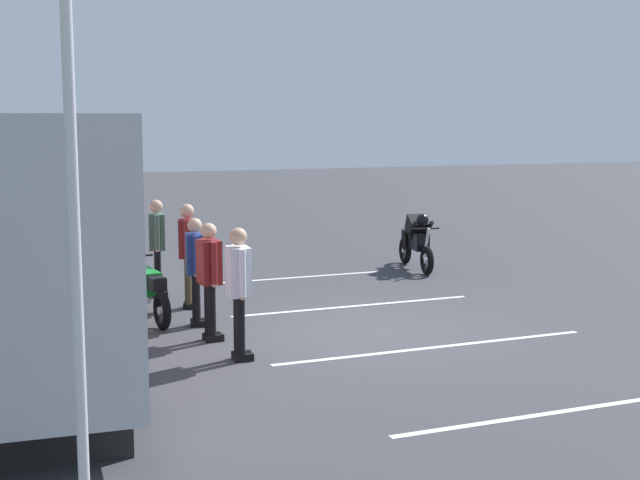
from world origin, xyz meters
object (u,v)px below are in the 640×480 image
(spectator_left, at_px, (209,271))
(flagpole, at_px, (72,181))
(tour_bus, at_px, (7,227))
(stunt_motorcycle, at_px, (416,241))
(spectator_centre, at_px, (196,262))
(spectator_far_right, at_px, (157,239))
(parked_motorcycle_silver, at_px, (148,291))
(spectator_right, at_px, (188,246))
(spectator_far_left, at_px, (239,282))

(spectator_left, bearing_deg, flagpole, 158.57)
(tour_bus, distance_m, flagpole, 7.30)
(stunt_motorcycle, relative_size, flagpole, 0.36)
(spectator_centre, relative_size, spectator_far_right, 0.96)
(parked_motorcycle_silver, distance_m, stunt_motorcycle, 6.76)
(spectator_centre, height_order, flagpole, flagpole)
(spectator_right, distance_m, spectator_far_right, 1.20)
(spectator_far_left, bearing_deg, parked_motorcycle_silver, 15.09)
(spectator_far_left, relative_size, stunt_motorcycle, 0.87)
(spectator_left, xyz_separation_m, flagpole, (-6.08, 2.39, 1.77))
(spectator_far_left, relative_size, spectator_left, 1.04)
(tour_bus, distance_m, spectator_far_right, 3.52)
(spectator_right, height_order, flagpole, flagpole)
(spectator_far_right, bearing_deg, tour_bus, 132.13)
(spectator_far_left, xyz_separation_m, parked_motorcycle_silver, (2.75, 0.74, -0.58))
(stunt_motorcycle, bearing_deg, spectator_far_left, 135.52)
(spectator_right, bearing_deg, flagpole, 162.92)
(spectator_left, xyz_separation_m, parked_motorcycle_silver, (1.61, 0.62, -0.54))
(flagpole, bearing_deg, spectator_left, -21.43)
(spectator_left, relative_size, flagpole, 0.30)
(spectator_centre, height_order, spectator_far_right, spectator_far_right)
(spectator_right, distance_m, flagpole, 8.92)
(spectator_right, height_order, parked_motorcycle_silver, spectator_right)
(parked_motorcycle_silver, bearing_deg, spectator_right, -50.18)
(spectator_right, bearing_deg, spectator_far_left, 178.95)
(spectator_right, bearing_deg, tour_bus, 112.04)
(spectator_far_left, relative_size, spectator_centre, 1.06)
(flagpole, bearing_deg, spectator_far_right, -13.36)
(spectator_left, bearing_deg, tour_bus, 67.46)
(spectator_far_right, distance_m, flagpole, 9.94)
(spectator_centre, relative_size, parked_motorcycle_silver, 0.82)
(spectator_centre, distance_m, parked_motorcycle_silver, 1.04)
(spectator_left, bearing_deg, parked_motorcycle_silver, 21.09)
(spectator_left, bearing_deg, spectator_centre, -1.03)
(spectator_far_left, xyz_separation_m, flagpole, (-4.94, 2.51, 1.72))
(tour_bus, distance_m, spectator_far_left, 3.66)
(stunt_motorcycle, bearing_deg, spectator_far_right, 99.38)
(spectator_left, relative_size, spectator_far_right, 0.98)
(spectator_far_right, bearing_deg, flagpole, 166.64)
(spectator_right, bearing_deg, stunt_motorcycle, -68.64)
(tour_bus, relative_size, spectator_far_left, 6.34)
(spectator_far_right, height_order, parked_motorcycle_silver, spectator_far_right)
(tour_bus, xyz_separation_m, spectator_right, (1.17, -2.88, -0.58))
(spectator_right, bearing_deg, spectator_left, 175.42)
(flagpole, bearing_deg, parked_motorcycle_silver, -12.92)
(spectator_far_left, distance_m, spectator_centre, 2.12)
(spectator_centre, relative_size, spectator_right, 0.95)
(spectator_far_right, bearing_deg, spectator_far_left, -176.94)
(tour_bus, distance_m, stunt_motorcycle, 8.92)
(spectator_far_left, xyz_separation_m, stunt_motorcycle, (5.52, -5.42, -0.45))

